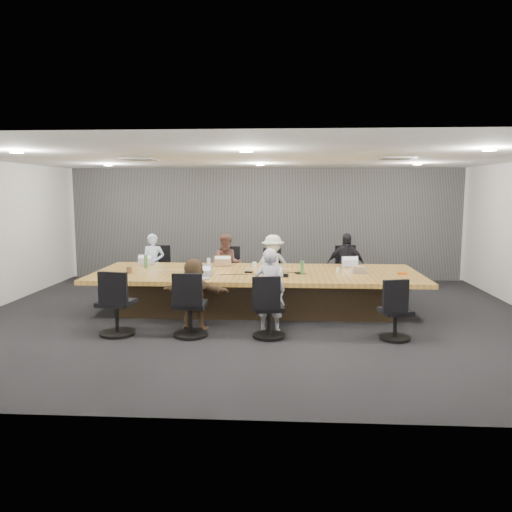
# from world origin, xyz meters

# --- Properties ---
(floor) EXTENTS (10.00, 8.00, 0.00)m
(floor) POSITION_xyz_m (0.00, 0.00, 0.00)
(floor) COLOR black
(floor) RESTS_ON ground
(ceiling) EXTENTS (10.00, 8.00, 0.00)m
(ceiling) POSITION_xyz_m (0.00, 0.00, 2.80)
(ceiling) COLOR white
(ceiling) RESTS_ON wall_back
(wall_back) EXTENTS (10.00, 0.00, 2.80)m
(wall_back) POSITION_xyz_m (0.00, 4.00, 1.40)
(wall_back) COLOR silver
(wall_back) RESTS_ON ground
(wall_front) EXTENTS (10.00, 0.00, 2.80)m
(wall_front) POSITION_xyz_m (0.00, -4.00, 1.40)
(wall_front) COLOR silver
(wall_front) RESTS_ON ground
(curtain) EXTENTS (9.80, 0.04, 2.80)m
(curtain) POSITION_xyz_m (0.00, 3.92, 1.40)
(curtain) COLOR #595959
(curtain) RESTS_ON ground
(conference_table) EXTENTS (6.00, 2.20, 0.74)m
(conference_table) POSITION_xyz_m (0.00, 0.50, 0.40)
(conference_table) COLOR #322416
(conference_table) RESTS_ON ground
(chair_0) EXTENTS (0.59, 0.59, 0.82)m
(chair_0) POSITION_xyz_m (-2.31, 2.20, 0.41)
(chair_0) COLOR black
(chair_0) RESTS_ON ground
(chair_1) EXTENTS (0.55, 0.55, 0.80)m
(chair_1) POSITION_xyz_m (-0.70, 2.20, 0.40)
(chair_1) COLOR black
(chair_1) RESTS_ON ground
(chair_2) EXTENTS (0.56, 0.56, 0.73)m
(chair_2) POSITION_xyz_m (0.27, 2.20, 0.37)
(chair_2) COLOR black
(chair_2) RESTS_ON ground
(chair_3) EXTENTS (0.72, 0.72, 0.87)m
(chair_3) POSITION_xyz_m (1.81, 2.20, 0.43)
(chair_3) COLOR black
(chair_3) RESTS_ON ground
(chair_4) EXTENTS (0.66, 0.66, 0.86)m
(chair_4) POSITION_xyz_m (-2.08, -1.20, 0.43)
(chair_4) COLOR black
(chair_4) RESTS_ON ground
(chair_5) EXTENTS (0.57, 0.57, 0.83)m
(chair_5) POSITION_xyz_m (-0.92, -1.20, 0.42)
(chair_5) COLOR black
(chair_5) RESTS_ON ground
(chair_6) EXTENTS (0.59, 0.59, 0.77)m
(chair_6) POSITION_xyz_m (0.29, -1.20, 0.39)
(chair_6) COLOR black
(chair_6) RESTS_ON ground
(chair_7) EXTENTS (0.60, 0.60, 0.73)m
(chair_7) POSITION_xyz_m (2.20, -1.20, 0.36)
(chair_7) COLOR black
(chair_7) RESTS_ON ground
(person_0) EXTENTS (0.50, 0.34, 1.32)m
(person_0) POSITION_xyz_m (-2.31, 1.85, 0.66)
(person_0) COLOR silver
(person_0) RESTS_ON ground
(laptop_0) EXTENTS (0.32, 0.25, 0.02)m
(laptop_0) POSITION_xyz_m (-2.31, 1.30, 0.75)
(laptop_0) COLOR #B2B2B7
(laptop_0) RESTS_ON conference_table
(person_1) EXTENTS (0.70, 0.58, 1.33)m
(person_1) POSITION_xyz_m (-0.70, 1.85, 0.66)
(person_1) COLOR brown
(person_1) RESTS_ON ground
(laptop_1) EXTENTS (0.36, 0.26, 0.02)m
(laptop_1) POSITION_xyz_m (-0.70, 1.30, 0.75)
(laptop_1) COLOR #8C6647
(laptop_1) RESTS_ON conference_table
(person_2) EXTENTS (0.91, 0.61, 1.31)m
(person_2) POSITION_xyz_m (0.27, 1.85, 0.65)
(person_2) COLOR silver
(person_2) RESTS_ON ground
(laptop_2) EXTENTS (0.35, 0.28, 0.02)m
(laptop_2) POSITION_xyz_m (0.27, 1.30, 0.75)
(laptop_2) COLOR #B2B2B7
(laptop_2) RESTS_ON conference_table
(person_3) EXTENTS (0.84, 0.44, 1.36)m
(person_3) POSITION_xyz_m (1.81, 1.85, 0.68)
(person_3) COLOR black
(person_3) RESTS_ON ground
(laptop_3) EXTENTS (0.32, 0.23, 0.02)m
(laptop_3) POSITION_xyz_m (1.81, 1.30, 0.75)
(laptop_3) COLOR #B2B2B7
(laptop_3) RESTS_ON conference_table
(person_5) EXTENTS (1.11, 0.41, 1.18)m
(person_5) POSITION_xyz_m (-0.92, -0.85, 0.59)
(person_5) COLOR brown
(person_5) RESTS_ON ground
(laptop_5) EXTENTS (0.35, 0.26, 0.02)m
(laptop_5) POSITION_xyz_m (-0.92, -0.30, 0.75)
(laptop_5) COLOR #B2B2B7
(laptop_5) RESTS_ON conference_table
(person_6) EXTENTS (0.53, 0.39, 1.34)m
(person_6) POSITION_xyz_m (0.29, -0.85, 0.67)
(person_6) COLOR #ACABBB
(person_6) RESTS_ON ground
(laptop_6) EXTENTS (0.37, 0.30, 0.02)m
(laptop_6) POSITION_xyz_m (0.29, -0.30, 0.75)
(laptop_6) COLOR #B2B2B7
(laptop_6) RESTS_ON conference_table
(bottle_green_left) EXTENTS (0.08, 0.08, 0.25)m
(bottle_green_left) POSITION_xyz_m (-2.17, 0.80, 0.87)
(bottle_green_left) COLOR #407540
(bottle_green_left) RESTS_ON conference_table
(bottle_green_right) EXTENTS (0.08, 0.08, 0.25)m
(bottle_green_right) POSITION_xyz_m (0.84, 0.27, 0.86)
(bottle_green_right) COLOR #407540
(bottle_green_right) RESTS_ON conference_table
(bottle_clear) EXTENTS (0.08, 0.08, 0.23)m
(bottle_clear) POSITION_xyz_m (-0.92, 0.66, 0.85)
(bottle_clear) COLOR silver
(bottle_clear) RESTS_ON conference_table
(cup_white_far) EXTENTS (0.10, 0.10, 0.11)m
(cup_white_far) POSITION_xyz_m (-0.07, 1.01, 0.79)
(cup_white_far) COLOR white
(cup_white_far) RESTS_ON conference_table
(cup_white_near) EXTENTS (0.10, 0.10, 0.09)m
(cup_white_near) POSITION_xyz_m (1.51, 0.52, 0.79)
(cup_white_near) COLOR white
(cup_white_near) RESTS_ON conference_table
(mug_brown) EXTENTS (0.12, 0.12, 0.12)m
(mug_brown) POSITION_xyz_m (-2.31, 0.20, 0.80)
(mug_brown) COLOR brown
(mug_brown) RESTS_ON conference_table
(mic_left) EXTENTS (0.15, 0.11, 0.03)m
(mic_left) POSITION_xyz_m (-0.13, 0.39, 0.75)
(mic_left) COLOR black
(mic_left) RESTS_ON conference_table
(mic_right) EXTENTS (0.17, 0.14, 0.03)m
(mic_right) POSITION_xyz_m (0.79, 0.35, 0.75)
(mic_right) COLOR black
(mic_right) RESTS_ON conference_table
(stapler) EXTENTS (0.17, 0.10, 0.06)m
(stapler) POSITION_xyz_m (0.51, -0.03, 0.77)
(stapler) COLOR black
(stapler) RESTS_ON conference_table
(canvas_bag) EXTENTS (0.25, 0.17, 0.13)m
(canvas_bag) POSITION_xyz_m (1.88, 0.44, 0.81)
(canvas_bag) COLOR tan
(canvas_bag) RESTS_ON conference_table
(snack_packet) EXTENTS (0.18, 0.13, 0.04)m
(snack_packet) POSITION_xyz_m (2.65, 0.38, 0.76)
(snack_packet) COLOR #C4550A
(snack_packet) RESTS_ON conference_table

